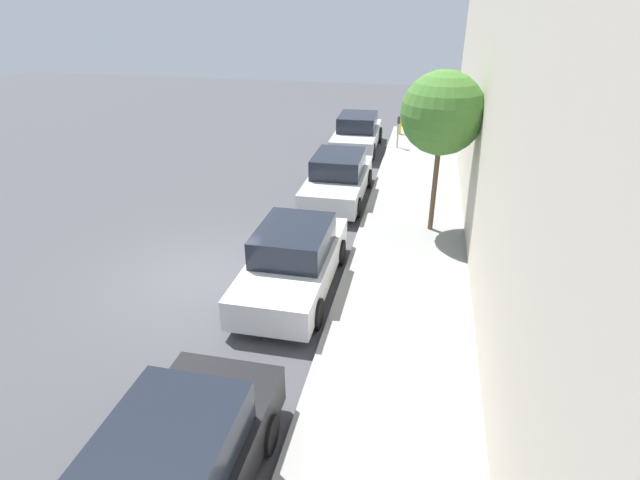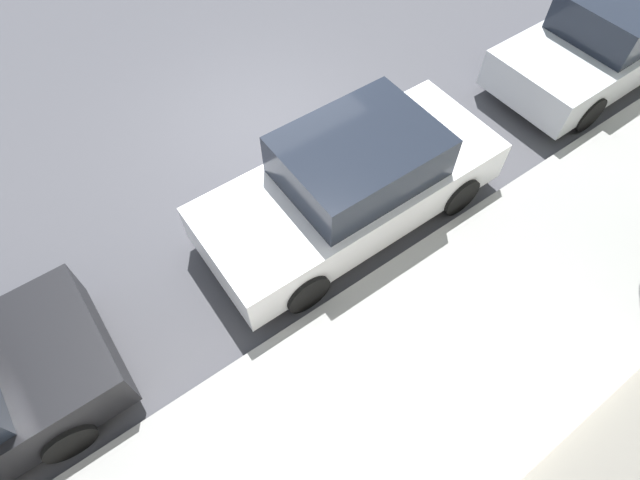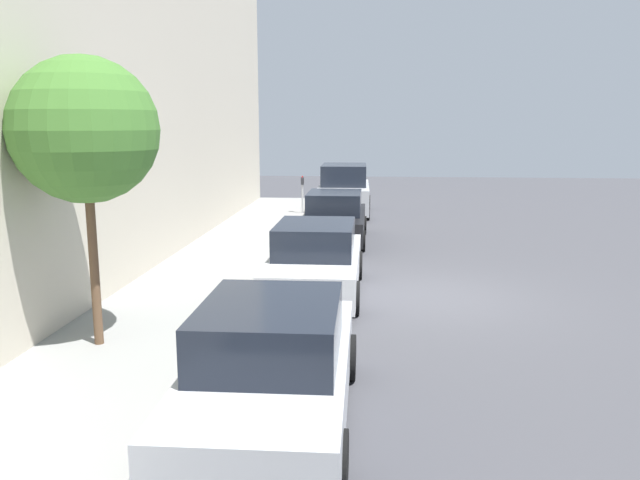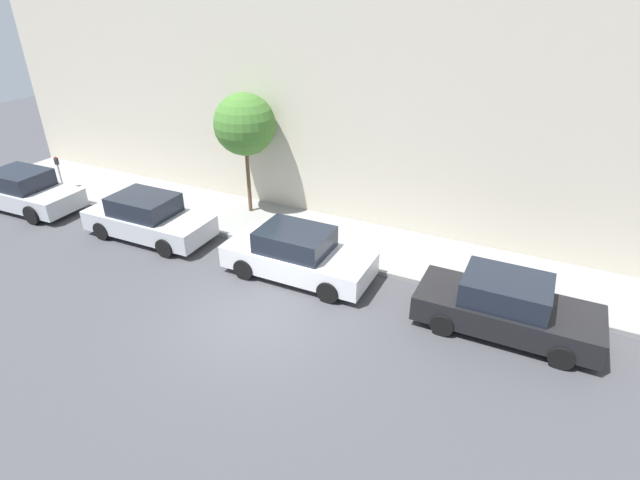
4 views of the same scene
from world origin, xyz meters
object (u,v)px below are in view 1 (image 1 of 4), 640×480
(parked_sedan_fourth, at_px, (338,178))
(parking_meter_far, at_px, (398,128))
(street_tree, at_px, (442,113))
(parked_sedan_third, at_px, (293,260))
(parked_sedan_fifth, at_px, (357,134))
(fire_hydrant, at_px, (399,127))

(parked_sedan_fourth, height_order, parking_meter_far, parking_meter_far)
(street_tree, bearing_deg, parked_sedan_third, -129.97)
(parked_sedan_fifth, bearing_deg, street_tree, -67.58)
(parked_sedan_fifth, xyz_separation_m, street_tree, (3.36, -8.15, 2.75))
(parked_sedan_fourth, bearing_deg, street_tree, -34.36)
(parked_sedan_fourth, xyz_separation_m, street_tree, (3.12, -2.13, 2.75))
(parked_sedan_fifth, bearing_deg, fire_hydrant, 57.30)
(street_tree, bearing_deg, parking_meter_far, 100.74)
(parked_sedan_third, xyz_separation_m, parked_sedan_fourth, (-0.01, 5.84, 0.00))
(parked_sedan_third, bearing_deg, parked_sedan_fourth, 90.11)
(parked_sedan_third, relative_size, parking_meter_far, 3.24)
(parking_meter_far, distance_m, street_tree, 8.84)
(parked_sedan_third, relative_size, parked_sedan_fifth, 0.99)
(fire_hydrant, bearing_deg, parking_meter_far, -87.65)
(parking_meter_far, height_order, street_tree, street_tree)
(parked_sedan_fifth, height_order, parking_meter_far, parking_meter_far)
(parking_meter_far, bearing_deg, parked_sedan_fifth, -173.97)
(parked_sedan_third, height_order, street_tree, street_tree)
(parking_meter_far, xyz_separation_m, street_tree, (1.58, -8.34, 2.47))
(parked_sedan_fourth, height_order, parked_sedan_fifth, same)
(parked_sedan_fourth, xyz_separation_m, parked_sedan_fifth, (-0.25, 6.02, -0.00))
(parked_sedan_third, bearing_deg, street_tree, 50.03)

